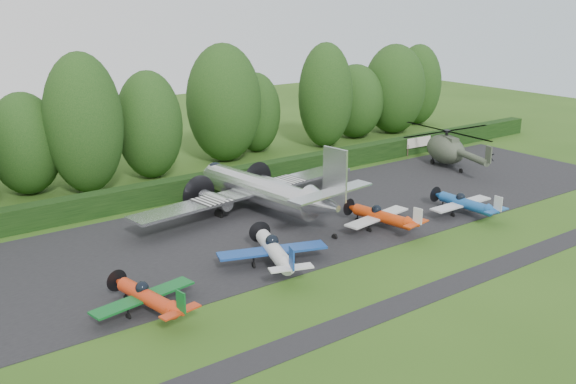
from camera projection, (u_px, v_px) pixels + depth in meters
ground at (389, 255)px, 46.47m from camera, size 160.00×160.00×0.00m
apron at (305, 218)px, 54.19m from camera, size 70.00×18.00×0.01m
taxiway_verge at (454, 284)px, 41.84m from camera, size 70.00×2.00×0.00m
hedgerow at (236, 188)px, 62.67m from camera, size 90.00×1.60×2.00m
transport_plane at (261, 190)px, 54.81m from camera, size 23.30×17.87×7.47m
light_plane_red at (148, 297)px, 37.70m from camera, size 6.66×7.01×2.56m
light_plane_white at (274, 251)px, 44.09m from camera, size 7.71×8.10×2.96m
light_plane_orange at (382, 216)px, 51.34m from camera, size 6.80×7.15×2.62m
light_plane_blue at (465, 203)px, 54.65m from camera, size 6.58×6.92×2.53m
helicopter at (446, 147)px, 70.16m from camera, size 12.37×14.49×3.99m
sign_board at (419, 143)px, 75.38m from camera, size 3.65×0.14×2.05m
tree_0 at (355, 101)px, 83.46m from camera, size 7.31×7.31×9.59m
tree_2 at (325, 96)px, 77.78m from camera, size 6.65×6.65×12.74m
tree_3 at (256, 113)px, 75.90m from camera, size 5.86×5.86×9.45m
tree_4 at (418, 85)px, 91.98m from camera, size 6.63×6.63×11.44m
tree_6 at (25, 144)px, 59.50m from camera, size 6.69×6.69×9.67m
tree_7 at (149, 125)px, 64.71m from camera, size 6.71×6.71×10.99m
tree_8 at (224, 103)px, 71.12m from camera, size 8.34×8.34×13.14m
tree_9 at (84, 124)px, 59.53m from camera, size 7.29×7.29×13.26m
tree_10 at (394, 89)px, 85.98m from camera, size 8.25×8.25×11.93m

